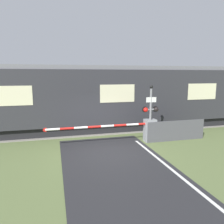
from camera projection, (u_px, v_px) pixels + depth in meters
name	position (u px, v px, depth m)	size (l,w,h in m)	color
ground_plane	(107.00, 151.00, 10.28)	(80.00, 80.00, 0.00)	#5B6B3D
track_bed	(92.00, 129.00, 14.21)	(36.00, 3.20, 0.13)	gray
train	(111.00, 97.00, 14.19)	(20.75, 3.07, 4.06)	black
crossing_barrier	(142.00, 130.00, 11.48)	(5.73, 0.44, 1.20)	gray
signal_post	(151.00, 110.00, 11.31)	(0.89, 0.26, 3.01)	gray
roadside_fence	(176.00, 131.00, 11.75)	(3.35, 0.06, 1.10)	#4C4C51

